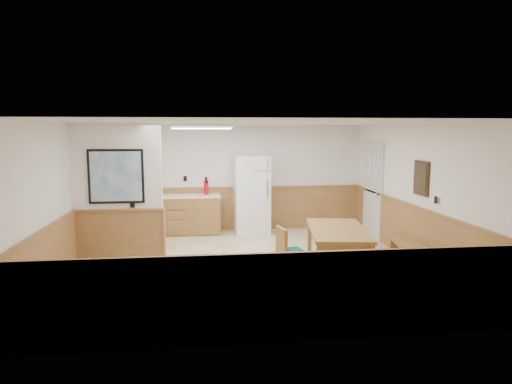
{
  "coord_description": "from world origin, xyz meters",
  "views": [
    {
      "loc": [
        -0.82,
        -7.77,
        2.37
      ],
      "look_at": [
        0.16,
        0.4,
        1.26
      ],
      "focal_mm": 32.0,
      "sensor_mm": 36.0,
      "label": 1
    }
  ],
  "objects": [
    {
      "name": "wainscot_right",
      "position": [
        2.98,
        0.0,
        0.5
      ],
      "size": [
        0.04,
        6.0,
        1.0
      ],
      "primitive_type": "cube",
      "color": "#AC6D45",
      "rests_on": "ground"
    },
    {
      "name": "ground",
      "position": [
        0.0,
        0.0,
        0.0
      ],
      "size": [
        6.0,
        6.0,
        0.0
      ],
      "primitive_type": "plane",
      "color": "beige",
      "rests_on": "ground"
    },
    {
      "name": "fluorescent_fixture",
      "position": [
        -0.8,
        1.3,
        2.45
      ],
      "size": [
        1.2,
        0.3,
        0.09
      ],
      "color": "silver",
      "rests_on": "ceiling"
    },
    {
      "name": "left_wall",
      "position": [
        -3.0,
        0.0,
        1.25
      ],
      "size": [
        0.02,
        6.0,
        2.5
      ],
      "primitive_type": "cube",
      "color": "white",
      "rests_on": "ground"
    },
    {
      "name": "kitchen_counter",
      "position": [
        -1.21,
        2.68,
        0.46
      ],
      "size": [
        2.2,
        0.61,
        1.0
      ],
      "color": "olive",
      "rests_on": "ground"
    },
    {
      "name": "exterior_door",
      "position": [
        2.96,
        1.9,
        1.05
      ],
      "size": [
        0.07,
        1.02,
        2.15
      ],
      "color": "silver",
      "rests_on": "ground"
    },
    {
      "name": "partition_wall",
      "position": [
        -2.25,
        0.19,
        1.23
      ],
      "size": [
        1.5,
        0.2,
        2.5
      ],
      "color": "white",
      "rests_on": "ground"
    },
    {
      "name": "dining_bench",
      "position": [
        2.76,
        -0.48,
        0.35
      ],
      "size": [
        0.65,
        1.7,
        0.45
      ],
      "rotation": [
        0.0,
        0.0,
        -0.17
      ],
      "color": "olive",
      "rests_on": "ground"
    },
    {
      "name": "right_wall",
      "position": [
        3.0,
        0.0,
        1.25
      ],
      "size": [
        0.02,
        6.0,
        2.5
      ],
      "primitive_type": "cube",
      "color": "white",
      "rests_on": "ground"
    },
    {
      "name": "wainscot_left",
      "position": [
        -2.98,
        0.0,
        0.5
      ],
      "size": [
        0.04,
        6.0,
        1.0
      ],
      "primitive_type": "cube",
      "color": "#AC6D45",
      "rests_on": "ground"
    },
    {
      "name": "dining_table",
      "position": [
        1.41,
        -0.57,
        0.66
      ],
      "size": [
        1.18,
        1.93,
        0.75
      ],
      "rotation": [
        0.0,
        0.0,
        -0.16
      ],
      "color": "olive",
      "rests_on": "ground"
    },
    {
      "name": "soap_bottle",
      "position": [
        -2.25,
        2.63,
        1.03
      ],
      "size": [
        0.11,
        0.11,
        0.25
      ],
      "primitive_type": "cylinder",
      "rotation": [
        0.0,
        0.0,
        -0.42
      ],
      "color": "#198B35",
      "rests_on": "kitchen_counter"
    },
    {
      "name": "wainscot_back",
      "position": [
        0.0,
        2.98,
        0.5
      ],
      "size": [
        6.0,
        0.04,
        1.0
      ],
      "primitive_type": "cube",
      "color": "#AC6D45",
      "rests_on": "ground"
    },
    {
      "name": "back_wall",
      "position": [
        0.0,
        3.0,
        1.25
      ],
      "size": [
        6.0,
        0.02,
        2.5
      ],
      "primitive_type": "cube",
      "color": "white",
      "rests_on": "ground"
    },
    {
      "name": "fire_extinguisher",
      "position": [
        -0.71,
        2.71,
        1.08
      ],
      "size": [
        0.13,
        0.13,
        0.41
      ],
      "rotation": [
        0.0,
        0.0,
        -0.26
      ],
      "color": "red",
      "rests_on": "kitchen_counter"
    },
    {
      "name": "ceiling",
      "position": [
        0.0,
        0.0,
        2.5
      ],
      "size": [
        6.0,
        6.0,
        0.02
      ],
      "primitive_type": "cube",
      "color": "white",
      "rests_on": "back_wall"
    },
    {
      "name": "refrigerator",
      "position": [
        0.33,
        2.63,
        0.9
      ],
      "size": [
        0.82,
        0.74,
        1.8
      ],
      "rotation": [
        0.0,
        0.0,
        0.05
      ],
      "color": "white",
      "rests_on": "ground"
    },
    {
      "name": "kitchen_window",
      "position": [
        -2.1,
        2.98,
        1.55
      ],
      "size": [
        0.8,
        0.04,
        1.0
      ],
      "color": "silver",
      "rests_on": "back_wall"
    },
    {
      "name": "wall_painting",
      "position": [
        2.97,
        -0.3,
        1.55
      ],
      "size": [
        0.04,
        0.5,
        0.6
      ],
      "color": "#382316",
      "rests_on": "right_wall"
    },
    {
      "name": "dining_chair",
      "position": [
        0.51,
        -0.83,
        0.5
      ],
      "size": [
        0.61,
        0.47,
        0.85
      ],
      "rotation": [
        0.0,
        0.0,
        0.19
      ],
      "color": "olive",
      "rests_on": "ground"
    }
  ]
}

